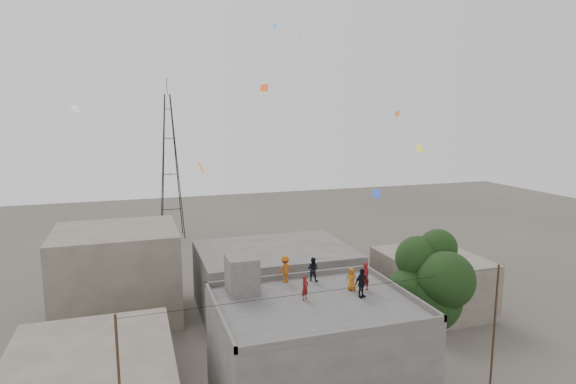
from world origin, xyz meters
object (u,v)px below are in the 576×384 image
person_red_adult (365,276)px  person_dark_adult (361,283)px  transmission_tower (170,166)px  tree (432,284)px  stair_head_box (242,275)px

person_red_adult → person_dark_adult: size_ratio=1.02×
transmission_tower → tree: bearing=-73.9°
stair_head_box → person_dark_adult: size_ratio=1.28×
transmission_tower → stair_head_box: bearing=-88.8°
person_dark_adult → stair_head_box: bearing=134.3°
stair_head_box → person_red_adult: (6.42, -1.77, -0.20)m
stair_head_box → transmission_tower: transmission_tower is taller
person_dark_adult → tree: bearing=-14.4°
tree → person_dark_adult: bearing=-172.8°
person_red_adult → stair_head_box: bearing=-25.5°
transmission_tower → person_dark_adult: transmission_tower is taller
transmission_tower → person_red_adult: transmission_tower is taller
person_dark_adult → transmission_tower: bearing=77.8°
person_dark_adult → person_red_adult: bearing=32.2°
stair_head_box → tree: size_ratio=0.22×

